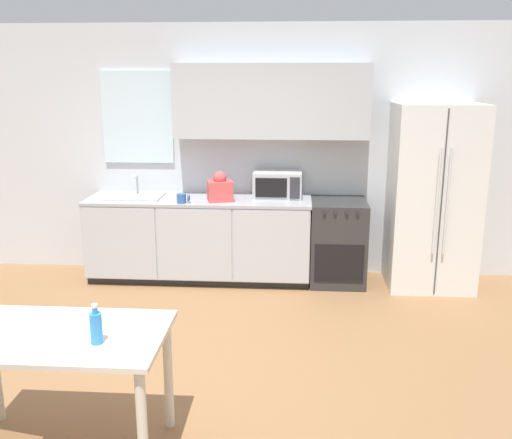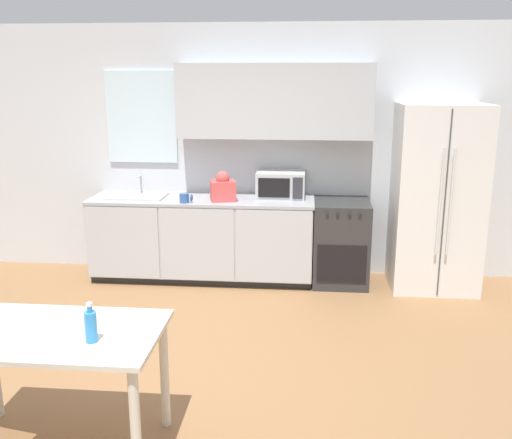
{
  "view_description": "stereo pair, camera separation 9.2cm",
  "coord_description": "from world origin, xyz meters",
  "px_view_note": "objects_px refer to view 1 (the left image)",
  "views": [
    {
      "loc": [
        0.81,
        -3.79,
        2.17
      ],
      "look_at": [
        0.5,
        0.6,
        1.05
      ],
      "focal_mm": 40.0,
      "sensor_mm": 36.0,
      "label": 1
    },
    {
      "loc": [
        0.9,
        -3.79,
        2.17
      ],
      "look_at": [
        0.5,
        0.6,
        1.05
      ],
      "focal_mm": 40.0,
      "sensor_mm": 36.0,
      "label": 2
    }
  ],
  "objects_px": {
    "microwave": "(278,185)",
    "dining_table": "(57,351)",
    "refrigerator": "(433,197)",
    "oven_range": "(337,242)",
    "drink_bottle": "(96,327)",
    "coffee_mug": "(182,198)"
  },
  "relations": [
    {
      "from": "coffee_mug",
      "to": "drink_bottle",
      "type": "relative_size",
      "value": 0.59
    },
    {
      "from": "dining_table",
      "to": "refrigerator",
      "type": "bearing_deg",
      "value": 47.46
    },
    {
      "from": "coffee_mug",
      "to": "drink_bottle",
      "type": "height_order",
      "value": "drink_bottle"
    },
    {
      "from": "oven_range",
      "to": "drink_bottle",
      "type": "relative_size",
      "value": 3.95
    },
    {
      "from": "refrigerator",
      "to": "drink_bottle",
      "type": "bearing_deg",
      "value": -128.57
    },
    {
      "from": "refrigerator",
      "to": "microwave",
      "type": "height_order",
      "value": "refrigerator"
    },
    {
      "from": "oven_range",
      "to": "microwave",
      "type": "relative_size",
      "value": 1.74
    },
    {
      "from": "oven_range",
      "to": "refrigerator",
      "type": "bearing_deg",
      "value": -1.92
    },
    {
      "from": "oven_range",
      "to": "coffee_mug",
      "type": "xyz_separation_m",
      "value": [
        -1.61,
        -0.24,
        0.5
      ]
    },
    {
      "from": "oven_range",
      "to": "dining_table",
      "type": "distance_m",
      "value": 3.51
    },
    {
      "from": "coffee_mug",
      "to": "dining_table",
      "type": "distance_m",
      "value": 2.8
    },
    {
      "from": "dining_table",
      "to": "drink_bottle",
      "type": "height_order",
      "value": "drink_bottle"
    },
    {
      "from": "microwave",
      "to": "drink_bottle",
      "type": "xyz_separation_m",
      "value": [
        -0.86,
        -3.22,
        -0.17
      ]
    },
    {
      "from": "microwave",
      "to": "drink_bottle",
      "type": "height_order",
      "value": "microwave"
    },
    {
      "from": "dining_table",
      "to": "drink_bottle",
      "type": "relative_size",
      "value": 5.5
    },
    {
      "from": "oven_range",
      "to": "coffee_mug",
      "type": "relative_size",
      "value": 6.7
    },
    {
      "from": "microwave",
      "to": "dining_table",
      "type": "height_order",
      "value": "microwave"
    },
    {
      "from": "microwave",
      "to": "coffee_mug",
      "type": "bearing_deg",
      "value": -160.3
    },
    {
      "from": "microwave",
      "to": "dining_table",
      "type": "relative_size",
      "value": 0.41
    },
    {
      "from": "microwave",
      "to": "dining_table",
      "type": "distance_m",
      "value": 3.34
    },
    {
      "from": "dining_table",
      "to": "coffee_mug",
      "type": "bearing_deg",
      "value": 86.35
    },
    {
      "from": "microwave",
      "to": "dining_table",
      "type": "xyz_separation_m",
      "value": [
        -1.14,
        -3.12,
        -0.38
      ]
    }
  ]
}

